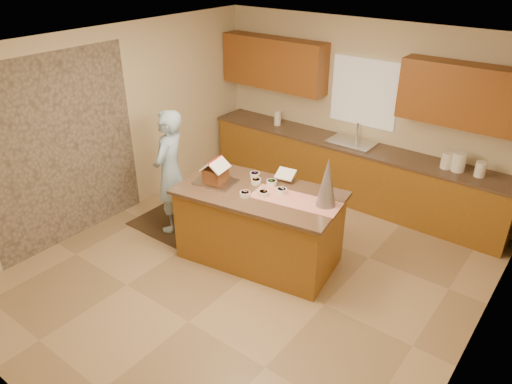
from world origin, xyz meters
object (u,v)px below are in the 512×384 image
at_px(island_base, 259,227).
at_px(boy, 170,172).
at_px(tinsel_tree, 327,182).
at_px(gingerbread_house, 215,173).

relative_size(island_base, boy, 1.10).
height_order(island_base, boy, boy).
bearing_deg(tinsel_tree, gingerbread_house, -166.31).
relative_size(tinsel_tree, gingerbread_house, 1.71).
xyz_separation_m(tinsel_tree, gingerbread_house, (-1.38, -0.34, -0.15)).
distance_m(island_base, boy, 1.47).
relative_size(tinsel_tree, boy, 0.34).
distance_m(island_base, tinsel_tree, 1.15).
xyz_separation_m(island_base, gingerbread_house, (-0.57, -0.15, 0.65)).
bearing_deg(tinsel_tree, island_base, -166.94).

